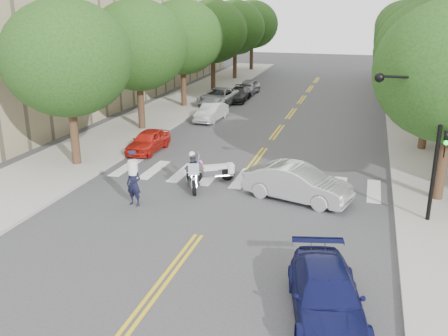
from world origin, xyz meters
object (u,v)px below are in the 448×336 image
at_px(convertible, 297,183).
at_px(sedan_blue, 326,295).
at_px(motorcycle_police, 192,172).
at_px(motorcycle_parked, 215,171).
at_px(officer_standing, 134,184).

height_order(convertible, sedan_blue, convertible).
xyz_separation_m(motorcycle_police, motorcycle_parked, (0.73, 1.24, -0.29)).
distance_m(motorcycle_police, sedan_blue, 10.76).
bearing_deg(sedan_blue, officer_standing, 132.86).
distance_m(motorcycle_police, officer_standing, 3.05).
bearing_deg(convertible, sedan_blue, -150.80).
bearing_deg(motorcycle_parked, convertible, -137.49).
distance_m(officer_standing, convertible, 6.96).
distance_m(motorcycle_parked, officer_standing, 4.51).
height_order(motorcycle_parked, sedan_blue, motorcycle_parked).
xyz_separation_m(officer_standing, convertible, (6.49, 2.50, -0.18)).
bearing_deg(convertible, motorcycle_police, 105.11).
xyz_separation_m(motorcycle_parked, sedan_blue, (6.08, -9.57, 0.16)).
bearing_deg(motorcycle_police, officer_standing, 31.88).
bearing_deg(officer_standing, motorcycle_police, 67.28).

